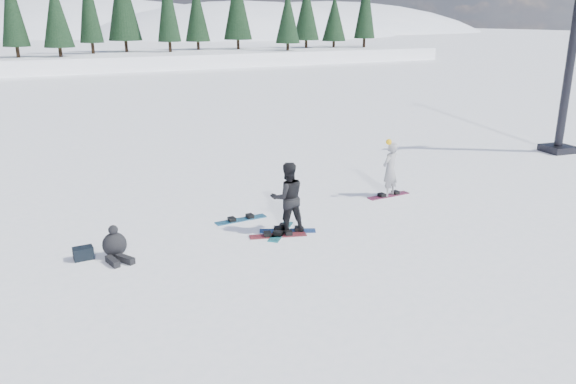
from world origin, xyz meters
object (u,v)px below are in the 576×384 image
at_px(gear_bag, 83,253).
at_px(snowboard_loose_c, 241,220).
at_px(lift_tower, 568,78).
at_px(snowboard_loose_b, 278,236).
at_px(snowboard_loose_a, 281,232).
at_px(snowboarder_man, 288,197).
at_px(seated_rider, 115,245).
at_px(snowboarder_woman, 390,169).

bearing_deg(gear_bag, snowboard_loose_c, 10.13).
distance_m(lift_tower, snowboard_loose_b, 15.48).
xyz_separation_m(snowboard_loose_b, snowboard_loose_a, (0.19, 0.22, 0.00)).
xyz_separation_m(snowboarder_man, snowboard_loose_b, (-0.38, -0.19, -0.94)).
height_order(seated_rider, snowboard_loose_b, seated_rider).
xyz_separation_m(seated_rider, snowboard_loose_a, (4.25, -0.31, -0.29)).
bearing_deg(seated_rider, snowboarder_man, -25.19).
distance_m(snowboarder_woman, snowboarder_man, 4.49).
relative_size(snowboarder_man, gear_bag, 4.25).
distance_m(seated_rider, snowboard_loose_b, 4.10).
height_order(seated_rider, gear_bag, seated_rider).
xyz_separation_m(lift_tower, snowboarder_man, (-14.44, -3.02, -2.14)).
xyz_separation_m(seated_rider, snowboard_loose_b, (4.06, -0.53, -0.29)).
xyz_separation_m(snowboarder_man, seated_rider, (-4.43, 0.34, -0.65)).
bearing_deg(snowboard_loose_a, gear_bag, 126.32).
relative_size(snowboarder_woman, snowboard_loose_b, 1.27).
bearing_deg(snowboarder_woman, snowboard_loose_c, -23.21).
bearing_deg(gear_bag, snowboarder_woman, 4.22).
distance_m(lift_tower, snowboarder_man, 14.91).
xyz_separation_m(snowboarder_woman, snowboarder_man, (-4.30, -1.29, 0.07)).
bearing_deg(snowboard_loose_a, lift_tower, -35.66).
relative_size(snowboarder_man, snowboard_loose_c, 1.27).
height_order(gear_bag, snowboard_loose_b, gear_bag).
bearing_deg(snowboarder_woman, gear_bag, -18.08).
height_order(seated_rider, snowboard_loose_c, seated_rider).
relative_size(snowboarder_woman, snowboard_loose_c, 1.27).
bearing_deg(snowboarder_man, snowboard_loose_c, -50.98).
bearing_deg(snowboard_loose_c, snowboard_loose_a, -68.05).
bearing_deg(seated_rider, snowboard_loose_b, -28.24).
xyz_separation_m(lift_tower, snowboard_loose_b, (-14.82, -3.21, -3.08)).
bearing_deg(seated_rider, gear_bag, 139.47).
distance_m(lift_tower, seated_rider, 19.27).
bearing_deg(snowboard_loose_b, lift_tower, 29.45).
bearing_deg(snowboarder_man, snowboarder_woman, -153.97).
bearing_deg(lift_tower, snowboarder_man, -160.72).
height_order(lift_tower, snowboard_loose_a, lift_tower).
xyz_separation_m(gear_bag, snowboard_loose_b, (4.76, -0.78, -0.14)).
bearing_deg(seated_rider, snowboard_loose_c, -5.01).
relative_size(lift_tower, snowboard_loose_b, 5.07).
bearing_deg(gear_bag, snowboarder_man, -6.61).
xyz_separation_m(snowboard_loose_c, snowboard_loose_b, (0.41, -1.56, 0.00)).
xyz_separation_m(snowboarder_man, snowboard_loose_a, (-0.19, 0.03, -0.94)).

